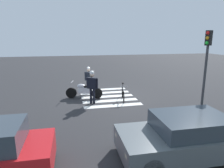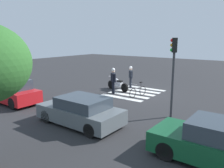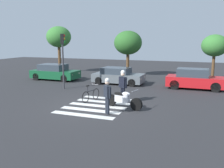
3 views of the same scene
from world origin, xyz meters
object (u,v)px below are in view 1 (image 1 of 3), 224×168
officer_by_motorcycle (89,78)px  traffic_light_pole (206,58)px  officer_on_foot (92,85)px  police_motorcycle (84,91)px  car_grey_coupe (186,137)px  leaning_bicycle (123,94)px

officer_by_motorcycle → traffic_light_pole: size_ratio=0.45×
officer_on_foot → officer_by_motorcycle: size_ratio=1.06×
police_motorcycle → car_grey_coupe: (-2.62, 6.83, 0.17)m
police_motorcycle → traffic_light_pole: bearing=148.7°
leaning_bicycle → traffic_light_pole: bearing=142.3°
police_motorcycle → leaning_bicycle: bearing=160.3°
officer_by_motorcycle → traffic_light_pole: bearing=138.3°
car_grey_coupe → traffic_light_pole: 4.99m
officer_on_foot → car_grey_coupe: bearing=111.5°
leaning_bicycle → officer_on_foot: officer_on_foot is taller
traffic_light_pole → officer_on_foot: bearing=-23.8°
police_motorcycle → leaning_bicycle: 2.38m
leaning_bicycle → car_grey_coupe: bearing=93.6°
leaning_bicycle → car_grey_coupe: (-0.38, 6.03, 0.27)m
police_motorcycle → officer_by_motorcycle: bearing=-108.0°
officer_on_foot → traffic_light_pole: size_ratio=0.47×
officer_on_foot → car_grey_coupe: size_ratio=0.46×
traffic_light_pole → officer_by_motorcycle: bearing=-41.7°
leaning_bicycle → traffic_light_pole: (-3.41, 2.64, 2.32)m
police_motorcycle → officer_on_foot: (-0.37, 1.12, 0.64)m
leaning_bicycle → car_grey_coupe: 6.05m
leaning_bicycle → officer_by_motorcycle: officer_by_motorcycle is taller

